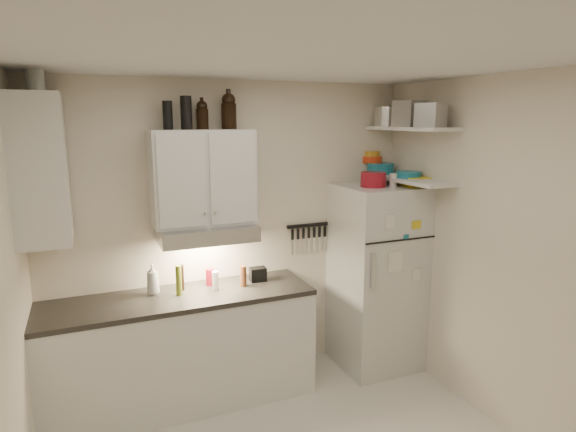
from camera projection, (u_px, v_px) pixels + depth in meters
name	position (u px, v px, depth m)	size (l,w,h in m)	color
ceiling	(311.00, 56.00, 2.57)	(3.20, 3.00, 0.02)	white
back_wall	(234.00, 234.00, 4.19)	(3.20, 0.02, 2.60)	beige
right_wall	(512.00, 258.00, 3.44)	(0.02, 3.00, 2.60)	beige
base_cabinet	(182.00, 352.00, 3.86)	(2.10, 0.60, 0.88)	silver
countertop	(179.00, 298.00, 3.77)	(2.10, 0.62, 0.04)	#2A2724
upper_cabinet	(203.00, 177.00, 3.81)	(0.80, 0.33, 0.75)	silver
side_cabinet	(40.00, 169.00, 3.23)	(0.33, 0.55, 1.00)	silver
range_hood	(207.00, 233.00, 3.84)	(0.76, 0.46, 0.12)	silver
fridge	(376.00, 277.00, 4.44)	(0.70, 0.68, 1.70)	silver
shelf_hi	(411.00, 129.00, 4.13)	(0.30, 0.95, 0.03)	silver
shelf_lo	(408.00, 180.00, 4.22)	(0.30, 0.95, 0.03)	silver
knife_strip	(308.00, 225.00, 4.43)	(0.42, 0.02, 0.03)	black
dutch_oven	(373.00, 179.00, 4.19)	(0.22, 0.22, 0.13)	maroon
book_stack	(414.00, 181.00, 4.25)	(0.20, 0.25, 0.08)	yellow
spice_jar	(393.00, 180.00, 4.21)	(0.07, 0.07, 0.11)	silver
stock_pot	(387.00, 117.00, 4.42)	(0.25, 0.25, 0.18)	silver
tin_a	(409.00, 114.00, 4.07)	(0.22, 0.20, 0.22)	#AAAAAD
tin_b	(431.00, 115.00, 3.79)	(0.19, 0.19, 0.19)	#AAAAAD
bowl_teal	(381.00, 168.00, 4.53)	(0.25, 0.25, 0.10)	#176B82
bowl_orange	(372.00, 159.00, 4.59)	(0.20, 0.20, 0.06)	red
bowl_yellow	(372.00, 154.00, 4.58)	(0.15, 0.15, 0.05)	#BB8921
plates	(408.00, 174.00, 4.23)	(0.22, 0.22, 0.06)	#176B82
growler_a	(202.00, 115.00, 3.78)	(0.10, 0.10, 0.23)	black
growler_b	(229.00, 111.00, 3.84)	(0.12, 0.12, 0.29)	black
thermos_a	(186.00, 113.00, 3.67)	(0.09, 0.09, 0.25)	black
thermos_b	(168.00, 115.00, 3.65)	(0.07, 0.07, 0.22)	black
side_jar	(35.00, 80.00, 3.19)	(0.12, 0.12, 0.16)	silver
soap_bottle	(153.00, 277.00, 3.78)	(0.11, 0.11, 0.28)	silver
pepper_mill	(243.00, 276.00, 3.97)	(0.05, 0.05, 0.17)	brown
oil_bottle	(179.00, 280.00, 3.76)	(0.05, 0.05, 0.24)	olive
vinegar_bottle	(181.00, 277.00, 3.88)	(0.04, 0.04, 0.21)	black
clear_bottle	(215.00, 281.00, 3.88)	(0.05, 0.05, 0.15)	silver
red_jar	(210.00, 277.00, 4.00)	(0.07, 0.07, 0.14)	maroon
caddy	(258.00, 274.00, 4.11)	(0.14, 0.10, 0.12)	black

